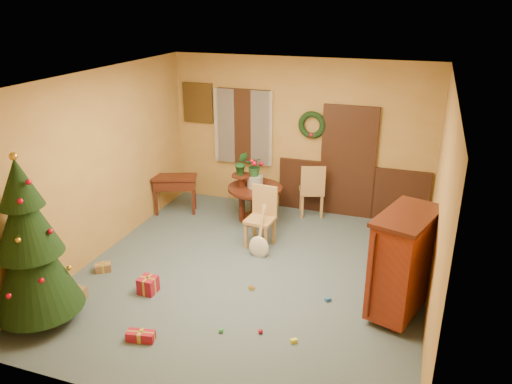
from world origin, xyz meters
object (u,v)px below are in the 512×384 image
at_px(dining_table, 255,197).
at_px(christmas_tree, 30,246).
at_px(chair_near, 262,214).
at_px(writing_desk, 175,185).
at_px(sideboard, 403,261).

relative_size(dining_table, christmas_tree, 0.44).
bearing_deg(chair_near, writing_desk, 159.88).
bearing_deg(writing_desk, dining_table, 3.39).
xyz_separation_m(dining_table, writing_desk, (-1.58, -0.09, 0.08)).
bearing_deg(sideboard, writing_desk, 155.01).
bearing_deg(chair_near, dining_table, 116.39).
bearing_deg(writing_desk, sideboard, -24.99).
xyz_separation_m(dining_table, christmas_tree, (-1.58, -3.77, 0.59)).
bearing_deg(christmas_tree, chair_near, 55.94).
height_order(writing_desk, sideboard, sideboard).
height_order(chair_near, sideboard, sideboard).
relative_size(christmas_tree, writing_desk, 2.46).
distance_m(chair_near, sideboard, 2.65).
xyz_separation_m(chair_near, christmas_tree, (-1.99, -2.95, 0.53)).
distance_m(christmas_tree, sideboard, 4.62).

